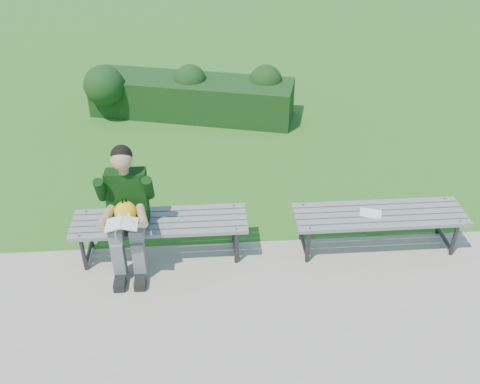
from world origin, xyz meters
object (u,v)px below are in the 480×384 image
Objects in this scene: bench_left at (160,224)px; paper_sheet at (371,213)px; bench_right at (379,217)px; seated_boy at (126,207)px; hedge at (186,94)px.

bench_left is 6.94× the size of paper_sheet.
bench_left is 2.30m from bench_right.
paper_sheet is (2.50, 0.05, -0.24)m from seated_boy.
hedge is 2.56× the size of seated_boy.
bench_left is 1.00× the size of bench_right.
bench_left reaches higher than paper_sheet.
bench_right is 0.12m from paper_sheet.
bench_right is at bearing 1.09° from seated_boy.
paper_sheet is at bearing 1.14° from seated_boy.
bench_right is (2.07, -3.55, 0.05)m from hedge.
hedge is 13.01× the size of paper_sheet.
bench_right is 6.94× the size of paper_sheet.
paper_sheet is at bearing -60.98° from hedge.
bench_left is 1.37× the size of seated_boy.
bench_left is at bearing 178.90° from paper_sheet.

